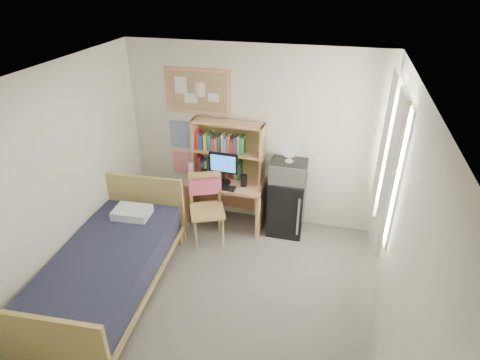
% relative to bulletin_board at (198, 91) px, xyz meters
% --- Properties ---
extents(floor, '(3.60, 4.20, 0.02)m').
position_rel_bulletin_board_xyz_m(floor, '(0.78, -2.08, -1.93)').
color(floor, slate).
rests_on(floor, ground).
extents(ceiling, '(3.60, 4.20, 0.02)m').
position_rel_bulletin_board_xyz_m(ceiling, '(0.78, -2.08, 0.68)').
color(ceiling, white).
rests_on(ceiling, wall_back).
extents(wall_back, '(3.60, 0.04, 2.60)m').
position_rel_bulletin_board_xyz_m(wall_back, '(0.78, 0.02, -0.62)').
color(wall_back, white).
rests_on(wall_back, floor).
extents(wall_left, '(0.04, 4.20, 2.60)m').
position_rel_bulletin_board_xyz_m(wall_left, '(-1.02, -2.08, -0.62)').
color(wall_left, white).
rests_on(wall_left, floor).
extents(wall_right, '(0.04, 4.20, 2.60)m').
position_rel_bulletin_board_xyz_m(wall_right, '(2.58, -2.08, -0.62)').
color(wall_right, white).
rests_on(wall_right, floor).
extents(window_unit, '(0.10, 1.40, 1.70)m').
position_rel_bulletin_board_xyz_m(window_unit, '(2.53, -0.88, -0.32)').
color(window_unit, white).
rests_on(window_unit, wall_right).
extents(curtain_left, '(0.04, 0.55, 1.70)m').
position_rel_bulletin_board_xyz_m(curtain_left, '(2.50, -1.28, -0.32)').
color(curtain_left, white).
rests_on(curtain_left, wall_right).
extents(curtain_right, '(0.04, 0.55, 1.70)m').
position_rel_bulletin_board_xyz_m(curtain_right, '(2.50, -0.48, -0.32)').
color(curtain_right, white).
rests_on(curtain_right, wall_right).
extents(bulletin_board, '(0.94, 0.03, 0.64)m').
position_rel_bulletin_board_xyz_m(bulletin_board, '(0.00, 0.00, 0.00)').
color(bulletin_board, '#A38056').
rests_on(bulletin_board, wall_back).
extents(poster_wave, '(0.30, 0.01, 0.42)m').
position_rel_bulletin_board_xyz_m(poster_wave, '(-0.32, 0.01, -0.67)').
color(poster_wave, '#284CA0').
rests_on(poster_wave, wall_back).
extents(poster_japan, '(0.28, 0.01, 0.36)m').
position_rel_bulletin_board_xyz_m(poster_japan, '(-0.32, 0.01, -1.14)').
color(poster_japan, '#EC293B').
rests_on(poster_japan, wall_back).
extents(desk, '(1.18, 0.64, 0.72)m').
position_rel_bulletin_board_xyz_m(desk, '(0.46, -0.29, -1.56)').
color(desk, tan).
rests_on(desk, floor).
extents(desk_chair, '(0.66, 0.66, 1.00)m').
position_rel_bulletin_board_xyz_m(desk_chair, '(0.34, -0.77, -1.42)').
color(desk_chair, tan).
rests_on(desk_chair, floor).
extents(mini_fridge, '(0.50, 0.50, 0.85)m').
position_rel_bulletin_board_xyz_m(mini_fridge, '(1.36, -0.25, -1.50)').
color(mini_fridge, black).
rests_on(mini_fridge, floor).
extents(bed, '(1.24, 2.27, 0.60)m').
position_rel_bulletin_board_xyz_m(bed, '(-0.45, -2.04, -1.62)').
color(bed, '#1A1C2F').
rests_on(bed, floor).
extents(hutch, '(1.05, 0.32, 0.85)m').
position_rel_bulletin_board_xyz_m(hutch, '(0.47, -0.14, -0.78)').
color(hutch, tan).
rests_on(hutch, desk).
extents(monitor, '(0.42, 0.06, 0.44)m').
position_rel_bulletin_board_xyz_m(monitor, '(0.46, -0.35, -0.98)').
color(monitor, black).
rests_on(monitor, desk).
extents(keyboard, '(0.44, 0.16, 0.02)m').
position_rel_bulletin_board_xyz_m(keyboard, '(0.45, -0.49, -1.19)').
color(keyboard, black).
rests_on(keyboard, desk).
extents(speaker_left, '(0.07, 0.07, 0.17)m').
position_rel_bulletin_board_xyz_m(speaker_left, '(0.16, -0.34, -1.12)').
color(speaker_left, black).
rests_on(speaker_left, desk).
extents(speaker_right, '(0.08, 0.08, 0.18)m').
position_rel_bulletin_board_xyz_m(speaker_right, '(0.76, -0.37, -1.11)').
color(speaker_right, black).
rests_on(speaker_right, desk).
extents(water_bottle, '(0.08, 0.08, 0.26)m').
position_rel_bulletin_board_xyz_m(water_bottle, '(-0.03, -0.37, -1.07)').
color(water_bottle, white).
rests_on(water_bottle, desk).
extents(hoodie, '(0.46, 0.31, 0.21)m').
position_rel_bulletin_board_xyz_m(hoodie, '(0.26, -0.59, -1.14)').
color(hoodie, '#CE4E6C').
rests_on(hoodie, desk_chair).
extents(microwave, '(0.50, 0.38, 0.29)m').
position_rel_bulletin_board_xyz_m(microwave, '(1.36, -0.27, -0.93)').
color(microwave, '#B7B7BC').
rests_on(microwave, mini_fridge).
extents(desk_fan, '(0.22, 0.22, 0.28)m').
position_rel_bulletin_board_xyz_m(desk_fan, '(1.36, -0.27, -0.65)').
color(desk_fan, white).
rests_on(desk_fan, microwave).
extents(pillow, '(0.48, 0.35, 0.11)m').
position_rel_bulletin_board_xyz_m(pillow, '(-0.50, -1.29, -1.26)').
color(pillow, white).
rests_on(pillow, bed).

